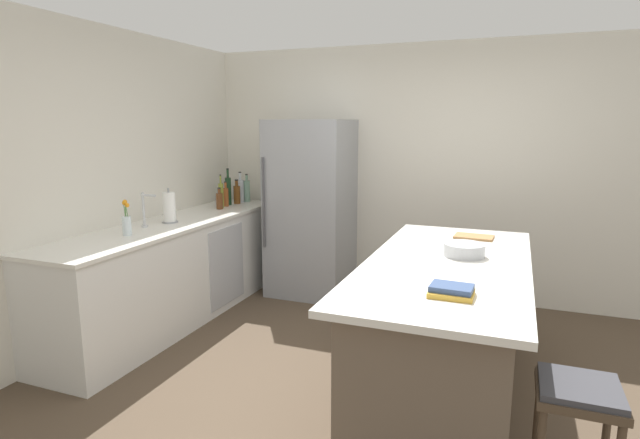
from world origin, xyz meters
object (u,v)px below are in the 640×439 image
Objects in this scene: cookbook_stack at (451,291)px; cutting_board at (474,237)px; bar_stool at (578,409)px; mixing_bowl at (464,250)px; flower_vase at (127,222)px; vinegar_bottle at (226,196)px; kitchen_island at (444,329)px; soda_bottle at (240,191)px; gin_bottle at (247,191)px; wine_bottle at (228,190)px; olive_oil_bottle at (221,195)px; paper_towel_roll at (169,208)px; whiskey_bottle at (237,194)px; sink_faucet at (145,209)px; syrup_bottle at (220,200)px; refrigerator at (311,208)px.

cutting_board is (-0.00, 1.44, -0.02)m from cookbook_stack.
mixing_bowl is (-0.62, 1.05, 0.43)m from bar_stool.
flower_vase reaches higher than vinegar_bottle.
flower_vase is 1.07× the size of vinegar_bottle.
soda_bottle is at bearing 145.55° from kitchen_island.
soda_bottle is (-0.04, -0.08, 0.01)m from gin_bottle.
gin_bottle is at bearing 136.21° from cookbook_stack.
wine_bottle is 1.13× the size of olive_oil_bottle.
paper_towel_roll is 1.16× the size of vinegar_bottle.
vinegar_bottle is (-0.02, -0.20, -0.00)m from whiskey_bottle.
soda_bottle is at bearing 90.56° from paper_towel_roll.
sink_faucet is at bearing -92.11° from whiskey_bottle.
vinegar_bottle is 1.20× the size of cookbook_stack.
paper_towel_roll reaches higher than kitchen_island.
olive_oil_bottle reaches higher than vinegar_bottle.
cutting_board is at bearing 12.41° from sink_faucet.
bar_stool is 2.20× the size of sink_faucet.
mixing_bowl reaches higher than cutting_board.
syrup_bottle is 3.22m from cookbook_stack.
bar_stool is 4.17m from soda_bottle.
syrup_bottle is at bearing 88.69° from paper_towel_roll.
gin_bottle is 1.17× the size of whiskey_bottle.
soda_bottle is at bearing -115.55° from gin_bottle.
soda_bottle is 1.54× the size of cookbook_stack.
bar_stool is 3.47m from sink_faucet.
bar_stool is 0.76m from cookbook_stack.
kitchen_island is 2.91m from olive_oil_bottle.
paper_towel_roll is 0.88m from olive_oil_bottle.
vinegar_bottle is 1.20× the size of syrup_bottle.
cookbook_stack is (2.61, -2.30, -0.08)m from whiskey_bottle.
mixing_bowl reaches higher than bar_stool.
paper_towel_roll is 2.60m from mixing_bowl.
vinegar_bottle is at bearing 88.29° from sink_faucet.
paper_towel_roll is 1.05× the size of cutting_board.
wine_bottle is 0.30m from syrup_bottle.
whiskey_bottle is 0.12m from wine_bottle.
syrup_bottle is (0.03, -0.48, -0.04)m from soda_bottle.
mixing_bowl is (2.56, 0.30, -0.06)m from flower_vase.
flower_vase is 1.29× the size of cookbook_stack.
whiskey_bottle is at bearing 63.81° from wine_bottle.
wine_bottle is at bearing 99.26° from olive_oil_bottle.
soda_bottle reaches higher than gin_bottle.
cookbook_stack is 0.85m from mixing_bowl.
syrup_bottle reaches higher than cutting_board.
refrigerator is at bearing 126.68° from cookbook_stack.
wine_bottle is at bearing -105.07° from gin_bottle.
mixing_bowl is at bearing -29.24° from whiskey_bottle.
gin_bottle is 0.39m from vinegar_bottle.
bar_stool is at bearing -18.07° from sink_faucet.
wine_bottle is at bearing 152.89° from mixing_bowl.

